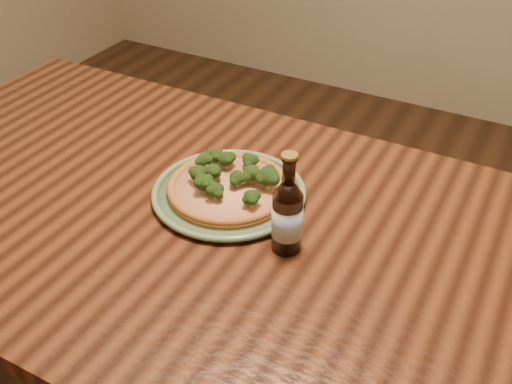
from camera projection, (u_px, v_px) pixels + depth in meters
The scene contains 4 objects.
table at pixel (195, 245), 1.27m from camera, with size 1.60×0.90×0.75m.
plate at pixel (229, 192), 1.25m from camera, with size 0.32×0.32×0.02m.
pizza at pixel (229, 185), 1.24m from camera, with size 0.26×0.26×0.07m.
beer_bottle at pixel (287, 215), 1.08m from camera, with size 0.06×0.06×0.21m.
Camera 1 is at (0.57, -0.69, 1.49)m, focal length 42.00 mm.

